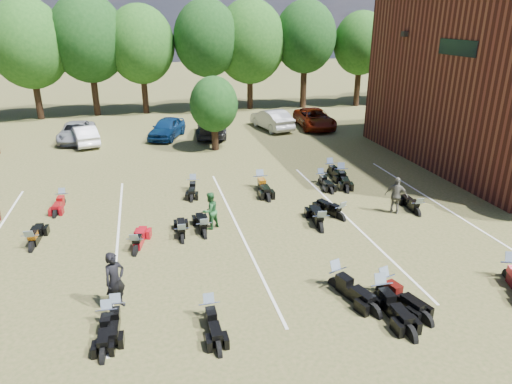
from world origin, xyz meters
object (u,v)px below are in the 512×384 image
object	(u,v)px
motorcycle_3	(379,302)
motorcycle_7	(136,253)
person_grey	(396,195)
person_green	(210,211)
person_black	(115,281)
car_4	(167,128)
motorcycle_0	(109,325)

from	to	relation	value
motorcycle_3	motorcycle_7	size ratio (longest dim) A/B	1.13
motorcycle_3	motorcycle_7	bearing A→B (deg)	144.83
person_grey	motorcycle_7	distance (m)	11.71
person_green	motorcycle_7	bearing A→B (deg)	-6.99
person_black	motorcycle_7	size ratio (longest dim) A/B	0.88
car_4	motorcycle_3	bearing A→B (deg)	-53.90
motorcycle_7	person_green	bearing A→B (deg)	-141.55
person_grey	person_black	bearing A→B (deg)	56.55
person_black	motorcycle_7	xyz separation A→B (m)	(0.55, 3.45, -0.95)
person_grey	motorcycle_3	size ratio (longest dim) A/B	0.72
car_4	person_grey	size ratio (longest dim) A/B	2.53
car_4	motorcycle_7	distance (m)	17.87
car_4	motorcycle_3	distance (m)	23.50
motorcycle_7	motorcycle_0	bearing A→B (deg)	92.23
person_grey	motorcycle_3	xyz separation A→B (m)	(-4.09, -6.26, -0.87)
motorcycle_0	motorcycle_7	distance (m)	4.40
person_grey	motorcycle_7	world-z (taller)	person_grey
person_black	person_green	size ratio (longest dim) A/B	1.16
person_green	person_grey	xyz separation A→B (m)	(8.51, -0.43, 0.06)
motorcycle_3	person_black	bearing A→B (deg)	167.22
person_grey	car_4	bearing A→B (deg)	-24.54
person_green	motorcycle_0	distance (m)	7.07
person_black	person_green	bearing A→B (deg)	16.89
car_4	motorcycle_0	xyz separation A→B (m)	(-3.10, -22.03, -0.75)
motorcycle_7	motorcycle_3	bearing A→B (deg)	158.18
car_4	person_grey	xyz separation A→B (m)	(9.33, -16.63, 0.12)
person_grey	motorcycle_0	world-z (taller)	person_grey
person_green	person_grey	distance (m)	8.52
car_4	person_black	xyz separation A→B (m)	(-2.85, -21.16, 0.20)
motorcycle_0	motorcycle_3	xyz separation A→B (m)	(8.34, -0.86, 0.00)
motorcycle_3	motorcycle_7	distance (m)	9.15
person_green	motorcycle_7	xyz separation A→B (m)	(-3.12, -1.51, -0.81)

